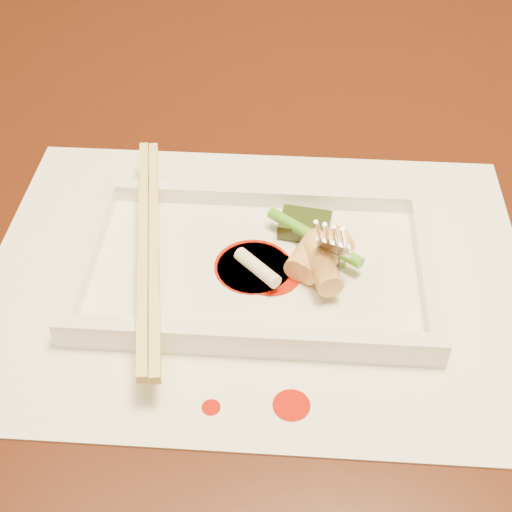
# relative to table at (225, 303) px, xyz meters

# --- Properties ---
(table) EXTENTS (1.40, 0.90, 0.75)m
(table) POSITION_rel_table_xyz_m (0.00, 0.00, 0.00)
(table) COLOR black
(table) RESTS_ON ground
(placemat) EXTENTS (0.40, 0.30, 0.00)m
(placemat) POSITION_rel_table_xyz_m (0.03, -0.06, 0.10)
(placemat) COLOR white
(placemat) RESTS_ON table
(sauce_splatter_a) EXTENTS (0.02, 0.02, 0.00)m
(sauce_splatter_a) POSITION_rel_table_xyz_m (0.06, -0.18, 0.10)
(sauce_splatter_a) COLOR #B11405
(sauce_splatter_a) RESTS_ON placemat
(sauce_splatter_b) EXTENTS (0.01, 0.01, 0.00)m
(sauce_splatter_b) POSITION_rel_table_xyz_m (0.01, -0.18, 0.10)
(sauce_splatter_b) COLOR #B11405
(sauce_splatter_b) RESTS_ON placemat
(plate_base) EXTENTS (0.26, 0.16, 0.01)m
(plate_base) POSITION_rel_table_xyz_m (0.03, -0.06, 0.11)
(plate_base) COLOR white
(plate_base) RESTS_ON placemat
(plate_rim_far) EXTENTS (0.26, 0.01, 0.01)m
(plate_rim_far) POSITION_rel_table_xyz_m (0.03, 0.01, 0.12)
(plate_rim_far) COLOR white
(plate_rim_far) RESTS_ON plate_base
(plate_rim_near) EXTENTS (0.26, 0.01, 0.01)m
(plate_rim_near) POSITION_rel_table_xyz_m (0.03, -0.14, 0.12)
(plate_rim_near) COLOR white
(plate_rim_near) RESTS_ON plate_base
(plate_rim_left) EXTENTS (0.01, 0.14, 0.01)m
(plate_rim_left) POSITION_rel_table_xyz_m (-0.09, -0.06, 0.12)
(plate_rim_left) COLOR white
(plate_rim_left) RESTS_ON plate_base
(plate_rim_right) EXTENTS (0.01, 0.14, 0.01)m
(plate_rim_right) POSITION_rel_table_xyz_m (0.16, -0.06, 0.12)
(plate_rim_right) COLOR white
(plate_rim_right) RESTS_ON plate_base
(veg_piece) EXTENTS (0.04, 0.03, 0.01)m
(veg_piece) POSITION_rel_table_xyz_m (0.07, -0.02, 0.12)
(veg_piece) COLOR black
(veg_piece) RESTS_ON plate_base
(scallion_white) EXTENTS (0.04, 0.04, 0.01)m
(scallion_white) POSITION_rel_table_xyz_m (0.03, -0.08, 0.12)
(scallion_white) COLOR #EAEACC
(scallion_white) RESTS_ON plate_base
(scallion_green) EXTENTS (0.07, 0.06, 0.01)m
(scallion_green) POSITION_rel_table_xyz_m (0.07, -0.04, 0.12)
(scallion_green) COLOR #3C8C16
(scallion_green) RESTS_ON plate_base
(chopstick_a) EXTENTS (0.05, 0.24, 0.01)m
(chopstick_a) POSITION_rel_table_xyz_m (-0.05, -0.06, 0.13)
(chopstick_a) COLOR #DFC86F
(chopstick_a) RESTS_ON plate_rim_near
(chopstick_b) EXTENTS (0.05, 0.24, 0.01)m
(chopstick_b) POSITION_rel_table_xyz_m (-0.04, -0.06, 0.13)
(chopstick_b) COLOR #DFC86F
(chopstick_b) RESTS_ON plate_rim_near
(fork) EXTENTS (0.09, 0.10, 0.14)m
(fork) POSITION_rel_table_xyz_m (0.10, -0.04, 0.18)
(fork) COLOR silver
(fork) RESTS_ON plate_base
(sauce_blob_0) EXTENTS (0.04, 0.04, 0.00)m
(sauce_blob_0) POSITION_rel_table_xyz_m (0.04, -0.07, 0.11)
(sauce_blob_0) COLOR #B11405
(sauce_blob_0) RESTS_ON plate_base
(sauce_blob_1) EXTENTS (0.06, 0.06, 0.00)m
(sauce_blob_1) POSITION_rel_table_xyz_m (0.03, -0.06, 0.11)
(sauce_blob_1) COLOR #B11405
(sauce_blob_1) RESTS_ON plate_base
(sauce_blob_2) EXTENTS (0.05, 0.05, 0.00)m
(sauce_blob_2) POSITION_rel_table_xyz_m (0.03, -0.07, 0.11)
(sauce_blob_2) COLOR #B11405
(sauce_blob_2) RESTS_ON plate_base
(rice_cake_0) EXTENTS (0.05, 0.05, 0.02)m
(rice_cake_0) POSITION_rel_table_xyz_m (0.08, -0.06, 0.12)
(rice_cake_0) COLOR #EEBD6F
(rice_cake_0) RESTS_ON plate_base
(rice_cake_1) EXTENTS (0.04, 0.05, 0.02)m
(rice_cake_1) POSITION_rel_table_xyz_m (0.08, -0.06, 0.12)
(rice_cake_1) COLOR #EEBD6F
(rice_cake_1) RESTS_ON plate_base
(rice_cake_2) EXTENTS (0.03, 0.05, 0.02)m
(rice_cake_2) POSITION_rel_table_xyz_m (0.08, -0.08, 0.13)
(rice_cake_2) COLOR #EEBD6F
(rice_cake_2) RESTS_ON plate_base
(rice_cake_3) EXTENTS (0.03, 0.04, 0.02)m
(rice_cake_3) POSITION_rel_table_xyz_m (0.07, -0.06, 0.12)
(rice_cake_3) COLOR #EEBD6F
(rice_cake_3) RESTS_ON plate_base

